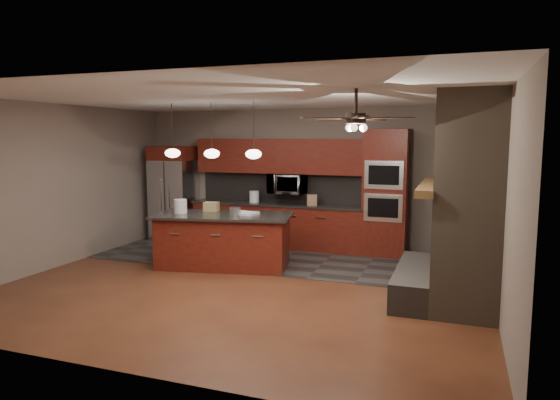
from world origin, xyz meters
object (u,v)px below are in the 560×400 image
at_px(paint_tray, 245,213).
at_px(counter_bucket, 254,197).
at_px(paint_can, 235,211).
at_px(cardboard_box, 211,207).
at_px(white_bucket, 180,206).
at_px(counter_box, 312,200).
at_px(kitchen_island, 223,240).
at_px(oven_tower, 386,193).
at_px(refrigerator, 174,193).
at_px(microwave, 287,184).

xyz_separation_m(paint_tray, counter_bucket, (-0.55, 1.71, 0.07)).
xyz_separation_m(paint_can, cardboard_box, (-0.59, 0.28, 0.01)).
xyz_separation_m(white_bucket, counter_box, (1.82, 1.92, -0.04)).
xyz_separation_m(kitchen_island, cardboard_box, (-0.36, 0.28, 0.54)).
height_order(oven_tower, cardboard_box, oven_tower).
xyz_separation_m(oven_tower, refrigerator, (-4.54, -0.07, -0.17)).
relative_size(oven_tower, white_bucket, 9.88).
distance_m(cardboard_box, counter_box, 2.08).
bearing_deg(counter_box, kitchen_island, -142.51).
relative_size(white_bucket, paint_can, 1.22).
relative_size(kitchen_island, white_bucket, 10.36).
relative_size(white_bucket, counter_bucket, 1.05).
xyz_separation_m(kitchen_island, paint_can, (0.23, 0.00, 0.52)).
relative_size(white_bucket, paint_tray, 0.57).
bearing_deg(paint_tray, oven_tower, 49.21).
xyz_separation_m(paint_can, counter_bucket, (-0.41, 1.83, 0.03)).
xyz_separation_m(refrigerator, paint_tray, (2.41, -1.63, -0.08)).
bearing_deg(counter_bucket, refrigerator, -177.50).
bearing_deg(kitchen_island, microwave, 63.33).
bearing_deg(paint_can, cardboard_box, 155.09).
bearing_deg(kitchen_island, refrigerator, 128.36).
relative_size(paint_can, counter_bucket, 0.86).
height_order(kitchen_island, counter_box, counter_box).
distance_m(paint_tray, counter_bucket, 1.80).
distance_m(kitchen_island, counter_box, 2.14).
relative_size(white_bucket, cardboard_box, 0.96).
xyz_separation_m(refrigerator, white_bucket, (1.30, -1.88, 0.02)).
bearing_deg(paint_tray, kitchen_island, -151.93).
bearing_deg(oven_tower, white_bucket, -148.87).
bearing_deg(kitchen_island, counter_box, 47.83).
bearing_deg(microwave, paint_tray, -95.14).
distance_m(white_bucket, counter_bucket, 2.05).
distance_m(paint_can, counter_box, 1.97).
height_order(oven_tower, kitchen_island, oven_tower).
bearing_deg(counter_box, counter_bucket, 156.21).
height_order(microwave, counter_bucket, microwave).
distance_m(oven_tower, microwave, 1.98).
bearing_deg(counter_bucket, white_bucket, -105.99).
height_order(refrigerator, paint_can, refrigerator).
bearing_deg(paint_can, counter_bucket, 102.76).
bearing_deg(microwave, refrigerator, -177.07).
bearing_deg(counter_bucket, kitchen_island, -84.28).
height_order(paint_tray, counter_bucket, counter_bucket).
height_order(refrigerator, counter_bucket, refrigerator).
bearing_deg(oven_tower, counter_bucket, 179.84).
distance_m(kitchen_island, paint_can, 0.57).
height_order(kitchen_island, white_bucket, white_bucket).
bearing_deg(paint_tray, refrigerator, 156.43).
bearing_deg(white_bucket, refrigerator, 124.60).
distance_m(microwave, counter_box, 0.63).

